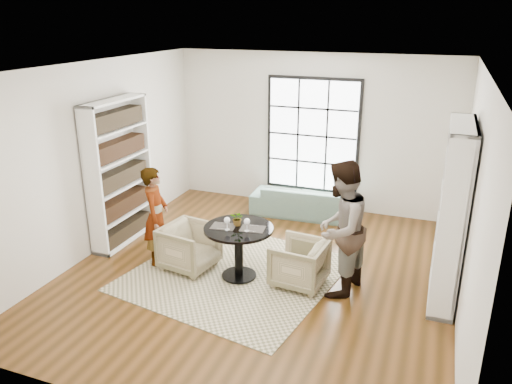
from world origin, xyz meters
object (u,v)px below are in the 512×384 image
at_px(person_right, 340,229).
at_px(wine_glass_left, 227,221).
at_px(armchair_left, 190,247).
at_px(pedestal_table, 239,241).
at_px(person_left, 156,216).
at_px(wine_glass_right, 247,222).
at_px(sofa, 303,201).
at_px(armchair_right, 299,263).
at_px(flower_centerpiece, 238,218).

xyz_separation_m(person_right, wine_glass_left, (-1.54, -0.25, -0.01)).
height_order(armchair_left, person_right, person_right).
height_order(pedestal_table, person_left, person_left).
xyz_separation_m(person_right, wine_glass_right, (-1.26, -0.20, -0.01)).
height_order(sofa, armchair_left, armchair_left).
distance_m(person_left, person_right, 2.79).
xyz_separation_m(armchair_right, person_left, (-2.23, -0.11, 0.44)).
height_order(pedestal_table, sofa, pedestal_table).
bearing_deg(armchair_left, pedestal_table, -80.94).
bearing_deg(person_right, wine_glass_left, -68.23).
relative_size(person_left, person_right, 0.81).
height_order(pedestal_table, armchair_left, pedestal_table).
relative_size(person_right, flower_centerpiece, 8.60).
xyz_separation_m(person_left, wine_glass_left, (1.24, -0.14, 0.17)).
relative_size(sofa, wine_glass_right, 10.00).
distance_m(armchair_left, person_right, 2.31).
height_order(person_right, wine_glass_left, person_right).
xyz_separation_m(sofa, armchair_right, (0.65, -2.56, 0.05)).
bearing_deg(wine_glass_right, wine_glass_left, -168.45).
relative_size(armchair_left, person_left, 0.49).
bearing_deg(pedestal_table, wine_glass_right, -27.42).
relative_size(sofa, wine_glass_left, 9.98).
distance_m(sofa, armchair_right, 2.64).
bearing_deg(person_left, wine_glass_right, -111.18).
height_order(wine_glass_right, flower_centerpiece, flower_centerpiece).
bearing_deg(flower_centerpiece, wine_glass_right, -36.09).
distance_m(pedestal_table, person_left, 1.37).
bearing_deg(person_right, person_left, -75.31).
height_order(armchair_left, wine_glass_left, wine_glass_left).
bearing_deg(sofa, person_left, 56.33).
height_order(person_right, flower_centerpiece, person_right).
xyz_separation_m(sofa, armchair_left, (-1.04, -2.67, 0.06)).
distance_m(pedestal_table, wine_glass_left, 0.40).
relative_size(armchair_left, flower_centerpiece, 3.46).
relative_size(person_left, flower_centerpiece, 7.00).
height_order(armchair_right, wine_glass_left, wine_glass_left).
distance_m(armchair_right, wine_glass_left, 1.19).
relative_size(pedestal_table, sofa, 0.51).
xyz_separation_m(armchair_left, person_right, (2.23, 0.11, 0.60)).
relative_size(pedestal_table, wine_glass_right, 5.10).
distance_m(pedestal_table, armchair_left, 0.84).
relative_size(sofa, person_left, 1.27).
distance_m(sofa, person_right, 2.90).
xyz_separation_m(person_left, flower_centerpiece, (1.32, 0.06, 0.14)).
bearing_deg(person_right, sofa, -142.45).
bearing_deg(person_right, armchair_left, -74.77).
distance_m(armchair_left, wine_glass_left, 0.92).
relative_size(wine_glass_left, flower_centerpiece, 0.89).
bearing_deg(sofa, wine_glass_right, 85.68).
bearing_deg(wine_glass_left, flower_centerpiece, 68.85).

